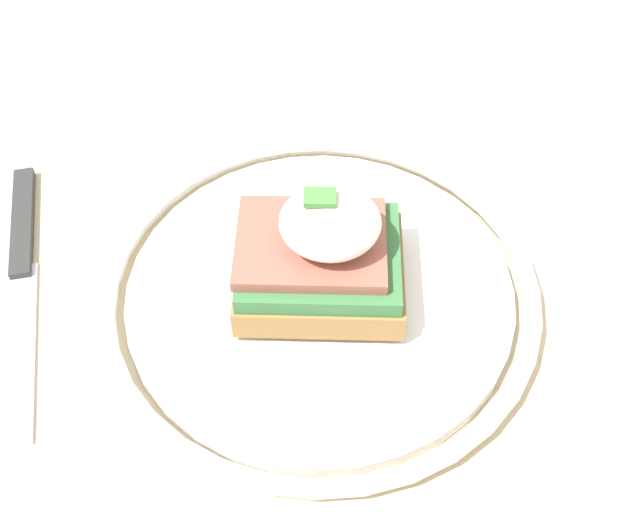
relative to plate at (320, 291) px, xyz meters
The scene contains 5 objects.
dining_table 0.16m from the plate, 61.49° to the right, with size 1.08×0.66×0.77m.
plate is the anchor object (origin of this frame).
sandwich 0.03m from the plate, behind, with size 0.09×0.08×0.07m.
fork 0.16m from the plate, behind, with size 0.03×0.16×0.00m.
knife 0.18m from the plate, ahead, with size 0.06×0.19×0.01m.
Camera 1 is at (-0.04, 0.33, 1.14)m, focal length 45.00 mm.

